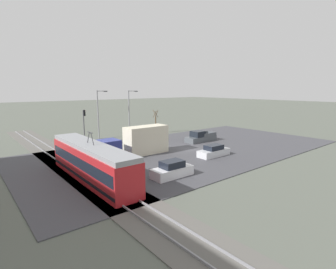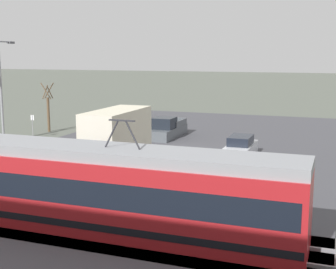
# 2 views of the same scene
# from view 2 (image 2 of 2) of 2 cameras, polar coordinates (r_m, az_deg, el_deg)

# --- Properties ---
(ground_plane) EXTENTS (320.00, 320.00, 0.00)m
(ground_plane) POSITION_cam_2_polar(r_m,az_deg,el_deg) (34.84, 0.94, -2.09)
(ground_plane) COLOR #565B51
(road_surface) EXTENTS (22.81, 45.40, 0.08)m
(road_surface) POSITION_cam_2_polar(r_m,az_deg,el_deg) (34.83, 0.94, -2.02)
(road_surface) COLOR #424247
(road_surface) RESTS_ON ground
(rail_bed) EXTENTS (66.55, 4.40, 0.22)m
(rail_bed) POSITION_cam_2_polar(r_m,az_deg,el_deg) (20.95, -13.91, -10.34)
(rail_bed) COLOR #5B5954
(rail_bed) RESTS_ON ground
(light_rail_tram) EXTENTS (14.32, 2.64, 4.57)m
(light_rail_tram) POSITION_cam_2_polar(r_m,az_deg,el_deg) (18.79, -5.50, -6.98)
(light_rail_tram) COLOR #B21E23
(light_rail_tram) RESTS_ON ground
(box_truck) EXTENTS (2.32, 9.89, 3.66)m
(box_truck) POSITION_cam_2_polar(r_m,az_deg,el_deg) (28.32, -7.46, -1.27)
(box_truck) COLOR navy
(box_truck) RESTS_ON ground
(pickup_truck) EXTENTS (2.03, 5.48, 1.80)m
(pickup_truck) POSITION_cam_2_polar(r_m,az_deg,el_deg) (40.28, -0.23, 0.62)
(pickup_truck) COLOR #4C5156
(pickup_truck) RESTS_ON ground
(sedan_car_0) EXTENTS (1.72, 4.51, 1.45)m
(sedan_car_0) POSITION_cam_2_polar(r_m,az_deg,el_deg) (33.13, 8.82, -1.62)
(sedan_car_0) COLOR silver
(sedan_car_0) RESTS_ON ground
(sedan_car_1) EXTENTS (1.78, 4.27, 1.61)m
(sedan_car_1) POSITION_cam_2_polar(r_m,az_deg,el_deg) (23.77, 10.84, -6.05)
(sedan_car_1) COLOR silver
(sedan_car_1) RESTS_ON ground
(street_tree) EXTENTS (1.09, 0.90, 4.57)m
(street_tree) POSITION_cam_2_polar(r_m,az_deg,el_deg) (44.87, -14.39, 2.96)
(street_tree) COLOR brown
(street_tree) RESTS_ON ground
(street_lamp_near_crossing) EXTENTS (0.36, 1.95, 8.29)m
(street_lamp_near_crossing) POSITION_cam_2_polar(r_m,az_deg,el_deg) (40.81, -19.57, 5.86)
(street_lamp_near_crossing) COLOR gray
(street_lamp_near_crossing) RESTS_ON ground
(no_parking_sign) EXTENTS (0.32, 0.08, 2.03)m
(no_parking_sign) POSITION_cam_2_polar(r_m,az_deg,el_deg) (41.68, -16.19, 1.22)
(no_parking_sign) COLOR gray
(no_parking_sign) RESTS_ON ground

